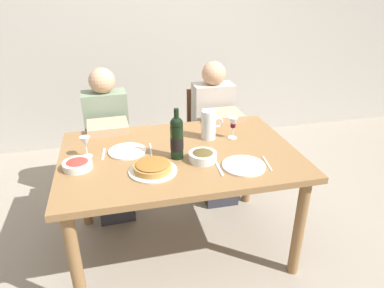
# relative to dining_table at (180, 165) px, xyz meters

# --- Properties ---
(ground_plane) EXTENTS (8.00, 8.00, 0.00)m
(ground_plane) POSITION_rel_dining_table_xyz_m (0.00, 0.00, -0.67)
(ground_plane) COLOR gray
(back_wall) EXTENTS (8.00, 0.10, 2.80)m
(back_wall) POSITION_rel_dining_table_xyz_m (0.00, 1.94, 0.73)
(back_wall) COLOR #B2ADA3
(back_wall) RESTS_ON ground
(dining_table) EXTENTS (1.50, 1.00, 0.76)m
(dining_table) POSITION_rel_dining_table_xyz_m (0.00, 0.00, 0.00)
(dining_table) COLOR olive
(dining_table) RESTS_ON ground
(wine_bottle) EXTENTS (0.08, 0.08, 0.32)m
(wine_bottle) POSITION_rel_dining_table_xyz_m (-0.03, -0.06, 0.23)
(wine_bottle) COLOR black
(wine_bottle) RESTS_ON dining_table
(water_pitcher) EXTENTS (0.15, 0.10, 0.20)m
(water_pitcher) POSITION_rel_dining_table_xyz_m (0.24, 0.17, 0.18)
(water_pitcher) COLOR silver
(water_pitcher) RESTS_ON dining_table
(baked_tart) EXTENTS (0.28, 0.28, 0.06)m
(baked_tart) POSITION_rel_dining_table_xyz_m (-0.20, -0.20, 0.12)
(baked_tart) COLOR silver
(baked_tart) RESTS_ON dining_table
(salad_bowl) EXTENTS (0.17, 0.17, 0.05)m
(salad_bowl) POSITION_rel_dining_table_xyz_m (-0.62, -0.06, 0.12)
(salad_bowl) COLOR white
(salad_bowl) RESTS_ON dining_table
(olive_bowl) EXTENTS (0.17, 0.17, 0.06)m
(olive_bowl) POSITION_rel_dining_table_xyz_m (0.12, -0.14, 0.12)
(olive_bowl) COLOR silver
(olive_bowl) RESTS_ON dining_table
(wine_glass_left_diner) EXTENTS (0.06, 0.06, 0.15)m
(wine_glass_left_diner) POSITION_rel_dining_table_xyz_m (0.40, 0.13, 0.20)
(wine_glass_left_diner) COLOR silver
(wine_glass_left_diner) RESTS_ON dining_table
(wine_glass_right_diner) EXTENTS (0.06, 0.06, 0.14)m
(wine_glass_right_diner) POSITION_rel_dining_table_xyz_m (-0.57, 0.08, 0.19)
(wine_glass_right_diner) COLOR silver
(wine_glass_right_diner) RESTS_ON dining_table
(dinner_plate_left_setting) EXTENTS (0.26, 0.26, 0.01)m
(dinner_plate_left_setting) POSITION_rel_dining_table_xyz_m (0.33, -0.27, 0.10)
(dinner_plate_left_setting) COLOR white
(dinner_plate_left_setting) RESTS_ON dining_table
(dinner_plate_right_setting) EXTENTS (0.24, 0.24, 0.01)m
(dinner_plate_right_setting) POSITION_rel_dining_table_xyz_m (-0.32, 0.09, 0.10)
(dinner_plate_right_setting) COLOR white
(dinner_plate_right_setting) RESTS_ON dining_table
(fork_left_setting) EXTENTS (0.02, 0.16, 0.00)m
(fork_left_setting) POSITION_rel_dining_table_xyz_m (0.18, -0.27, 0.09)
(fork_left_setting) COLOR silver
(fork_left_setting) RESTS_ON dining_table
(knife_left_setting) EXTENTS (0.03, 0.18, 0.00)m
(knife_left_setting) POSITION_rel_dining_table_xyz_m (0.48, -0.27, 0.09)
(knife_left_setting) COLOR silver
(knife_left_setting) RESTS_ON dining_table
(knife_right_setting) EXTENTS (0.02, 0.18, 0.00)m
(knife_right_setting) POSITION_rel_dining_table_xyz_m (-0.17, 0.09, 0.09)
(knife_right_setting) COLOR silver
(knife_right_setting) RESTS_ON dining_table
(spoon_right_setting) EXTENTS (0.03, 0.16, 0.00)m
(spoon_right_setting) POSITION_rel_dining_table_xyz_m (-0.47, 0.09, 0.09)
(spoon_right_setting) COLOR silver
(spoon_right_setting) RESTS_ON dining_table
(chair_left) EXTENTS (0.42, 0.42, 0.87)m
(chair_left) POSITION_rel_dining_table_xyz_m (-0.45, 0.87, -0.17)
(chair_left) COLOR brown
(chair_left) RESTS_ON ground
(diner_left) EXTENTS (0.35, 0.51, 1.16)m
(diner_left) POSITION_rel_dining_table_xyz_m (-0.45, 0.63, -0.05)
(diner_left) COLOR gray
(diner_left) RESTS_ON ground
(chair_right) EXTENTS (0.40, 0.40, 0.87)m
(chair_right) POSITION_rel_dining_table_xyz_m (0.45, 0.89, -0.17)
(chair_right) COLOR brown
(chair_right) RESTS_ON ground
(diner_right) EXTENTS (0.34, 0.50, 1.16)m
(diner_right) POSITION_rel_dining_table_xyz_m (0.45, 0.65, -0.05)
(diner_right) COLOR #B7B2A8
(diner_right) RESTS_ON ground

